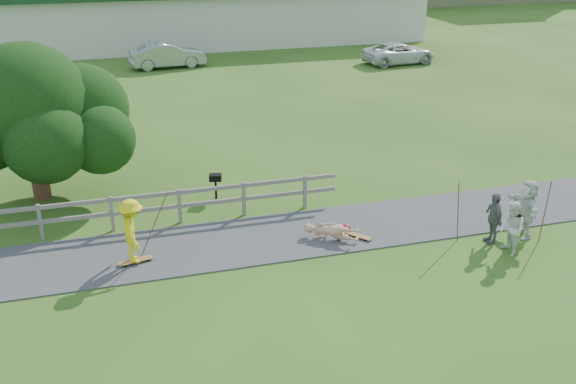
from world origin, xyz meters
The scene contains 19 objects.
ground centered at (0.00, 0.00, 0.00)m, with size 260.00×260.00×0.00m, color #305217.
path centered at (0.00, 1.50, 0.02)m, with size 34.00×3.00×0.04m, color #3C3C3F.
fence centered at (-4.62, 3.30, 0.72)m, with size 15.05×0.10×1.10m.
strip_mall centered at (4.00, 34.94, 2.58)m, with size 32.50×10.75×5.10m.
skater_rider centered at (-3.50, 1.05, 0.89)m, with size 1.15×0.66×1.78m, color yellow.
skater_fallen centered at (2.03, 0.89, 0.29)m, with size 1.58×0.38×0.58m, color tan.
spectator_a centered at (6.51, -1.23, 0.77)m, with size 0.75×0.58×1.54m, color silver.
spectator_b centered at (6.43, -0.48, 0.76)m, with size 0.89×0.37×1.52m, color slate.
spectator_d centered at (7.54, -0.40, 0.88)m, with size 1.63×0.52×1.76m, color silver.
car_silver centered at (0.15, 25.96, 0.77)m, with size 1.62×4.65×1.53m, color #989A9F.
car_white centered at (14.60, 23.08, 0.67)m, with size 2.21×4.80×1.33m, color silver.
tree centered at (-6.18, 6.51, 2.05)m, with size 6.24×6.24×4.11m, color black, non-canonical shape.
bbq centered at (-0.62, 4.79, 0.43)m, with size 0.40×0.30×0.87m, color black, non-canonical shape.
longboard_rider centered at (-3.50, 1.05, 0.05)m, with size 0.94×0.23×0.10m, color olive, non-canonical shape.
longboard_fallen centered at (2.83, 0.79, 0.05)m, with size 0.86×0.21×0.10m, color olive, non-canonical shape.
helmet centered at (2.63, 1.24, 0.13)m, with size 0.27×0.27×0.27m, color #A8121A.
pole_rider centered at (-2.90, 1.45, 1.00)m, with size 0.03×0.03×2.01m, color brown.
pole_spec_left centered at (5.46, -0.17, 0.93)m, with size 0.03×0.03×1.85m, color brown.
pole_spec_right centered at (7.82, -0.87, 0.94)m, with size 0.03×0.03×1.87m, color brown.
Camera 1 is at (-3.77, -14.67, 8.58)m, focal length 40.00 mm.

